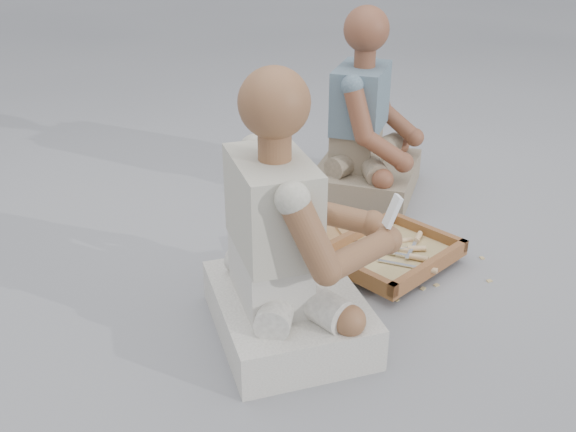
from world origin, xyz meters
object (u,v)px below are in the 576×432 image
craftsman (286,252)px  companion (366,134)px  carved_panel (315,251)px  tool_tray (391,253)px

craftsman → companion: craftsman is taller
carved_panel → tool_tray: 0.31m
tool_tray → craftsman: 0.63m
carved_panel → companion: bearing=35.5°
tool_tray → companion: bearing=60.9°
companion → carved_panel: bearing=-4.7°
carved_panel → tool_tray: bearing=-49.0°
carved_panel → craftsman: size_ratio=0.60×
carved_panel → companion: companion is taller
tool_tray → companion: 0.74m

